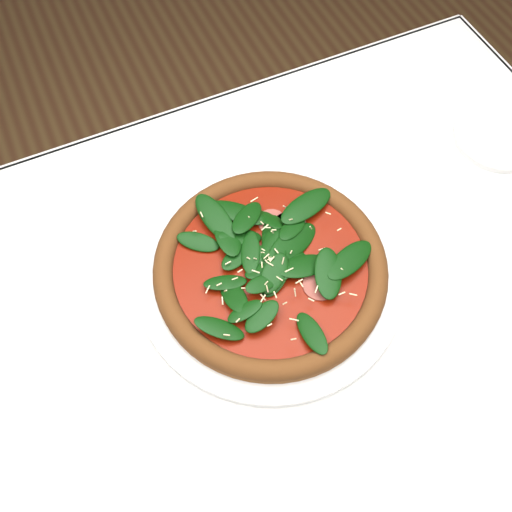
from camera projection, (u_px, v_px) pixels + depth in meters
name	position (u px, v px, depth m)	size (l,w,h in m)	color
ground	(253.00, 447.00, 1.39)	(6.00, 6.00, 0.00)	brown
dining_table	(252.00, 357.00, 0.82)	(1.21, 0.81, 0.75)	silver
plate	(270.00, 273.00, 0.77)	(0.36, 0.36, 0.02)	silver
pizza	(270.00, 266.00, 0.75)	(0.34, 0.34, 0.04)	brown
saucer_far	(499.00, 136.00, 0.89)	(0.14, 0.14, 0.01)	silver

